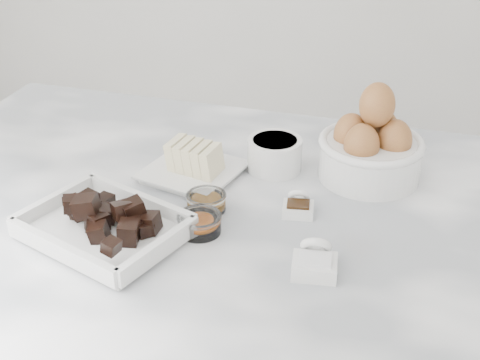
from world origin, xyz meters
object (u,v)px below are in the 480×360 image
at_px(honey_bowl, 206,201).
at_px(vanilla_spoon, 298,206).
at_px(chocolate_dish, 103,223).
at_px(sugar_ramekin, 275,153).
at_px(salt_spoon, 315,261).
at_px(egg_bowl, 371,148).
at_px(zest_bowl, 200,223).
at_px(butter_plate, 191,164).

height_order(honey_bowl, vanilla_spoon, vanilla_spoon).
bearing_deg(chocolate_dish, sugar_ramekin, 55.47).
bearing_deg(salt_spoon, vanilla_spoon, 110.89).
distance_m(vanilla_spoon, salt_spoon, 0.15).
distance_m(sugar_ramekin, egg_bowl, 0.17).
bearing_deg(honey_bowl, egg_bowl, 37.90).
relative_size(honey_bowl, zest_bowl, 0.95).
height_order(chocolate_dish, zest_bowl, chocolate_dish).
height_order(sugar_ramekin, honey_bowl, sugar_ramekin).
distance_m(butter_plate, zest_bowl, 0.18).
bearing_deg(zest_bowl, sugar_ramekin, 75.28).
relative_size(sugar_ramekin, salt_spoon, 1.18).
relative_size(egg_bowl, honey_bowl, 2.76).
distance_m(honey_bowl, salt_spoon, 0.22).
bearing_deg(salt_spoon, honey_bowl, 151.08).
xyz_separation_m(honey_bowl, vanilla_spoon, (0.14, 0.03, -0.00)).
height_order(butter_plate, vanilla_spoon, butter_plate).
height_order(chocolate_dish, honey_bowl, chocolate_dish).
relative_size(chocolate_dish, honey_bowl, 4.19).
distance_m(honey_bowl, zest_bowl, 0.06).
height_order(sugar_ramekin, egg_bowl, egg_bowl).
bearing_deg(sugar_ramekin, zest_bowl, -104.72).
distance_m(honey_bowl, vanilla_spoon, 0.15).
xyz_separation_m(sugar_ramekin, zest_bowl, (-0.06, -0.23, -0.01)).
relative_size(chocolate_dish, butter_plate, 1.52).
distance_m(sugar_ramekin, zest_bowl, 0.23).
bearing_deg(vanilla_spoon, egg_bowl, 58.51).
bearing_deg(vanilla_spoon, salt_spoon, -69.11).
relative_size(chocolate_dish, sugar_ramekin, 2.86).
height_order(vanilla_spoon, salt_spoon, salt_spoon).
relative_size(butter_plate, honey_bowl, 2.76).
height_order(butter_plate, salt_spoon, butter_plate).
relative_size(sugar_ramekin, honey_bowl, 1.47).
relative_size(egg_bowl, zest_bowl, 2.62).
bearing_deg(sugar_ramekin, honey_bowl, -113.43).
distance_m(chocolate_dish, sugar_ramekin, 0.34).
height_order(honey_bowl, salt_spoon, salt_spoon).
relative_size(chocolate_dish, vanilla_spoon, 4.26).
height_order(zest_bowl, salt_spoon, salt_spoon).
height_order(butter_plate, zest_bowl, butter_plate).
height_order(zest_bowl, vanilla_spoon, vanilla_spoon).
distance_m(chocolate_dish, zest_bowl, 0.14).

